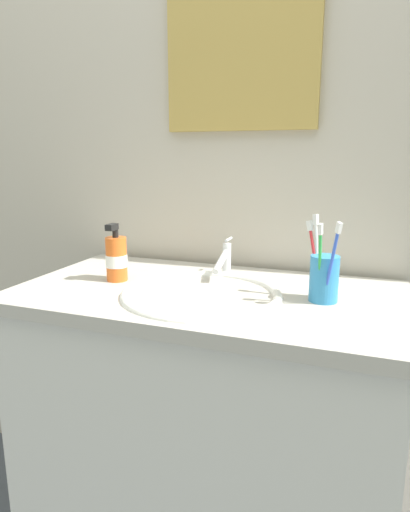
{
  "coord_description": "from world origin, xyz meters",
  "views": [
    {
      "loc": [
        0.37,
        -1.01,
        1.16
      ],
      "look_at": [
        -0.0,
        -0.01,
        0.92
      ],
      "focal_mm": 31.5,
      "sensor_mm": 36.0,
      "label": 1
    }
  ],
  "objects_px": {
    "toothbrush_blue": "(332,258)",
    "toothbrush_red": "(314,254)",
    "faucet": "(224,259)",
    "wall_mirror": "(242,34)",
    "soap_dispenser": "(116,259)",
    "toothbrush_cup": "(324,279)",
    "toothbrush_green": "(320,258)",
    "toothbrush_white": "(317,250)"
  },
  "relations": [
    {
      "from": "toothbrush_red",
      "to": "wall_mirror",
      "type": "distance_m",
      "value": 0.65
    },
    {
      "from": "toothbrush_blue",
      "to": "soap_dispenser",
      "type": "bearing_deg",
      "value": 177.41
    },
    {
      "from": "toothbrush_cup",
      "to": "wall_mirror",
      "type": "height_order",
      "value": "wall_mirror"
    },
    {
      "from": "toothbrush_white",
      "to": "wall_mirror",
      "type": "xyz_separation_m",
      "value": [
        -0.26,
        0.24,
        0.54
      ]
    },
    {
      "from": "toothbrush_blue",
      "to": "wall_mirror",
      "type": "xyz_separation_m",
      "value": [
        -0.3,
        0.3,
        0.54
      ]
    },
    {
      "from": "toothbrush_blue",
      "to": "toothbrush_white",
      "type": "height_order",
      "value": "toothbrush_white"
    },
    {
      "from": "toothbrush_white",
      "to": "wall_mirror",
      "type": "height_order",
      "value": "wall_mirror"
    },
    {
      "from": "toothbrush_white",
      "to": "wall_mirror",
      "type": "relative_size",
      "value": 0.38
    },
    {
      "from": "toothbrush_cup",
      "to": "soap_dispenser",
      "type": "bearing_deg",
      "value": -178.47
    },
    {
      "from": "soap_dispenser",
      "to": "wall_mirror",
      "type": "distance_m",
      "value": 0.7
    },
    {
      "from": "toothbrush_cup",
      "to": "wall_mirror",
      "type": "bearing_deg",
      "value": 136.81
    },
    {
      "from": "toothbrush_blue",
      "to": "toothbrush_red",
      "type": "height_order",
      "value": "toothbrush_blue"
    },
    {
      "from": "faucet",
      "to": "wall_mirror",
      "type": "height_order",
      "value": "wall_mirror"
    },
    {
      "from": "toothbrush_white",
      "to": "soap_dispenser",
      "type": "height_order",
      "value": "toothbrush_white"
    },
    {
      "from": "soap_dispenser",
      "to": "toothbrush_blue",
      "type": "bearing_deg",
      "value": -2.59
    },
    {
      "from": "toothbrush_green",
      "to": "toothbrush_red",
      "type": "height_order",
      "value": "toothbrush_green"
    },
    {
      "from": "soap_dispenser",
      "to": "wall_mirror",
      "type": "relative_size",
      "value": 0.3
    },
    {
      "from": "wall_mirror",
      "to": "toothbrush_white",
      "type": "bearing_deg",
      "value": -43.44
    },
    {
      "from": "faucet",
      "to": "toothbrush_red",
      "type": "xyz_separation_m",
      "value": [
        0.25,
        -0.12,
        0.06
      ]
    },
    {
      "from": "faucet",
      "to": "soap_dispenser",
      "type": "xyz_separation_m",
      "value": [
        -0.26,
        -0.15,
        0.01
      ]
    },
    {
      "from": "faucet",
      "to": "soap_dispenser",
      "type": "distance_m",
      "value": 0.3
    },
    {
      "from": "toothbrush_cup",
      "to": "toothbrush_white",
      "type": "xyz_separation_m",
      "value": [
        -0.02,
        0.02,
        0.06
      ]
    },
    {
      "from": "toothbrush_blue",
      "to": "toothbrush_green",
      "type": "bearing_deg",
      "value": 163.42
    },
    {
      "from": "toothbrush_red",
      "to": "toothbrush_cup",
      "type": "bearing_deg",
      "value": -29.81
    },
    {
      "from": "faucet",
      "to": "wall_mirror",
      "type": "xyz_separation_m",
      "value": [
        0.0,
        0.13,
        0.6
      ]
    },
    {
      "from": "toothbrush_green",
      "to": "soap_dispenser",
      "type": "bearing_deg",
      "value": 178.14
    },
    {
      "from": "toothbrush_blue",
      "to": "toothbrush_green",
      "type": "distance_m",
      "value": 0.03
    },
    {
      "from": "toothbrush_red",
      "to": "faucet",
      "type": "bearing_deg",
      "value": 155.59
    },
    {
      "from": "toothbrush_cup",
      "to": "toothbrush_blue",
      "type": "height_order",
      "value": "toothbrush_blue"
    },
    {
      "from": "toothbrush_blue",
      "to": "toothbrush_white",
      "type": "bearing_deg",
      "value": 124.71
    },
    {
      "from": "toothbrush_white",
      "to": "soap_dispenser",
      "type": "xyz_separation_m",
      "value": [
        -0.52,
        -0.03,
        -0.05
      ]
    },
    {
      "from": "toothbrush_green",
      "to": "wall_mirror",
      "type": "xyz_separation_m",
      "value": [
        -0.27,
        0.29,
        0.55
      ]
    },
    {
      "from": "soap_dispenser",
      "to": "toothbrush_green",
      "type": "bearing_deg",
      "value": -1.86
    },
    {
      "from": "toothbrush_green",
      "to": "soap_dispenser",
      "type": "relative_size",
      "value": 1.16
    },
    {
      "from": "toothbrush_cup",
      "to": "wall_mirror",
      "type": "xyz_separation_m",
      "value": [
        -0.28,
        0.26,
        0.6
      ]
    },
    {
      "from": "faucet",
      "to": "toothbrush_green",
      "type": "relative_size",
      "value": 0.79
    },
    {
      "from": "faucet",
      "to": "wall_mirror",
      "type": "relative_size",
      "value": 0.28
    },
    {
      "from": "toothbrush_white",
      "to": "soap_dispenser",
      "type": "bearing_deg",
      "value": -176.34
    },
    {
      "from": "soap_dispenser",
      "to": "toothbrush_cup",
      "type": "bearing_deg",
      "value": 1.53
    },
    {
      "from": "toothbrush_blue",
      "to": "wall_mirror",
      "type": "relative_size",
      "value": 0.37
    },
    {
      "from": "toothbrush_cup",
      "to": "wall_mirror",
      "type": "relative_size",
      "value": 0.21
    },
    {
      "from": "toothbrush_cup",
      "to": "soap_dispenser",
      "type": "relative_size",
      "value": 0.69
    }
  ]
}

